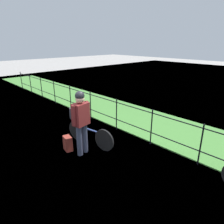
# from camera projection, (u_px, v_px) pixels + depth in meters

# --- Properties ---
(ground_plane) EXTENTS (60.00, 60.00, 0.00)m
(ground_plane) POSITION_uv_depth(u_px,v_px,m) (78.00, 161.00, 4.87)
(ground_plane) COLOR #9E9993
(grass_strip) EXTENTS (27.00, 2.40, 0.03)m
(grass_strip) POSITION_uv_depth(u_px,v_px,m) (156.00, 125.00, 7.00)
(grass_strip) COLOR #478438
(grass_strip) RESTS_ON ground
(harbor_water) EXTENTS (30.00, 30.00, 0.00)m
(harbor_water) POSITION_uv_depth(u_px,v_px,m) (221.00, 94.00, 11.07)
(harbor_water) COLOR #60849E
(harbor_water) RESTS_ON ground
(iron_fence) EXTENTS (18.04, 0.04, 1.06)m
(iron_fence) POSITION_uv_depth(u_px,v_px,m) (133.00, 118.00, 5.96)
(iron_fence) COLOR black
(iron_fence) RESTS_ON ground
(bicycle_main) EXTENTS (1.63, 0.34, 0.61)m
(bicycle_main) POSITION_uv_depth(u_px,v_px,m) (89.00, 134.00, 5.57)
(bicycle_main) COLOR black
(bicycle_main) RESTS_ON ground
(wooden_crate) EXTENTS (0.36, 0.32, 0.23)m
(wooden_crate) POSITION_uv_depth(u_px,v_px,m) (79.00, 118.00, 5.65)
(wooden_crate) COLOR #A87F51
(wooden_crate) RESTS_ON bicycle_main
(terrier_dog) EXTENTS (0.32, 0.19, 0.18)m
(terrier_dog) POSITION_uv_depth(u_px,v_px,m) (79.00, 112.00, 5.57)
(terrier_dog) COLOR #4C3D2D
(terrier_dog) RESTS_ON wooden_crate
(cyclist_person) EXTENTS (0.32, 0.53, 1.68)m
(cyclist_person) POSITION_uv_depth(u_px,v_px,m) (81.00, 118.00, 4.91)
(cyclist_person) COLOR #383D51
(cyclist_person) RESTS_ON ground
(backpack_on_paving) EXTENTS (0.31, 0.23, 0.40)m
(backpack_on_paving) POSITION_uv_depth(u_px,v_px,m) (68.00, 143.00, 5.33)
(backpack_on_paving) COLOR maroon
(backpack_on_paving) RESTS_ON ground
(mooring_bollard) EXTENTS (0.20, 0.20, 0.41)m
(mooring_bollard) POSITION_uv_depth(u_px,v_px,m) (72.00, 113.00, 7.55)
(mooring_bollard) COLOR #38383D
(mooring_bollard) RESTS_ON ground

